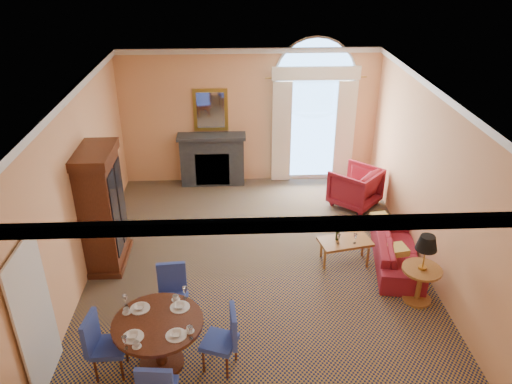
{
  "coord_description": "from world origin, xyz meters",
  "views": [
    {
      "loc": [
        -0.37,
        -7.42,
        5.38
      ],
      "look_at": [
        0.0,
        0.5,
        1.3
      ],
      "focal_mm": 35.0,
      "sensor_mm": 36.0,
      "label": 1
    }
  ],
  "objects_px": {
    "dining_table": "(159,333)",
    "sofa": "(397,251)",
    "coffee_table": "(345,242)",
    "side_table": "(423,262)",
    "armoire": "(102,210)",
    "armchair": "(355,187)"
  },
  "relations": [
    {
      "from": "armchair",
      "to": "side_table",
      "type": "distance_m",
      "value": 3.37
    },
    {
      "from": "armchair",
      "to": "side_table",
      "type": "height_order",
      "value": "side_table"
    },
    {
      "from": "sofa",
      "to": "coffee_table",
      "type": "xyz_separation_m",
      "value": [
        -0.95,
        0.11,
        0.15
      ]
    },
    {
      "from": "sofa",
      "to": "side_table",
      "type": "bearing_deg",
      "value": -167.21
    },
    {
      "from": "armoire",
      "to": "dining_table",
      "type": "xyz_separation_m",
      "value": [
        1.27,
        -2.58,
        -0.5
      ]
    },
    {
      "from": "armoire",
      "to": "side_table",
      "type": "relative_size",
      "value": 1.83
    },
    {
      "from": "dining_table",
      "to": "sofa",
      "type": "bearing_deg",
      "value": 29.15
    },
    {
      "from": "dining_table",
      "to": "coffee_table",
      "type": "bearing_deg",
      "value": 37.48
    },
    {
      "from": "armoire",
      "to": "sofa",
      "type": "relative_size",
      "value": 1.14
    },
    {
      "from": "side_table",
      "to": "sofa",
      "type": "bearing_deg",
      "value": 92.79
    },
    {
      "from": "armoire",
      "to": "armchair",
      "type": "height_order",
      "value": "armoire"
    },
    {
      "from": "coffee_table",
      "to": "side_table",
      "type": "distance_m",
      "value": 1.55
    },
    {
      "from": "armoire",
      "to": "dining_table",
      "type": "relative_size",
      "value": 1.81
    },
    {
      "from": "side_table",
      "to": "dining_table",
      "type": "bearing_deg",
      "value": -163.39
    },
    {
      "from": "coffee_table",
      "to": "side_table",
      "type": "xyz_separation_m",
      "value": [
        1.0,
        -1.13,
        0.33
      ]
    },
    {
      "from": "coffee_table",
      "to": "armchair",
      "type": "bearing_deg",
      "value": 60.83
    },
    {
      "from": "dining_table",
      "to": "coffee_table",
      "type": "relative_size",
      "value": 1.22
    },
    {
      "from": "sofa",
      "to": "side_table",
      "type": "height_order",
      "value": "side_table"
    },
    {
      "from": "sofa",
      "to": "armchair",
      "type": "xyz_separation_m",
      "value": [
        -0.27,
        2.31,
        0.15
      ]
    },
    {
      "from": "sofa",
      "to": "side_table",
      "type": "xyz_separation_m",
      "value": [
        0.05,
        -1.02,
        0.48
      ]
    },
    {
      "from": "coffee_table",
      "to": "side_table",
      "type": "bearing_deg",
      "value": -60.32
    },
    {
      "from": "armchair",
      "to": "armoire",
      "type": "bearing_deg",
      "value": -25.44
    }
  ]
}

